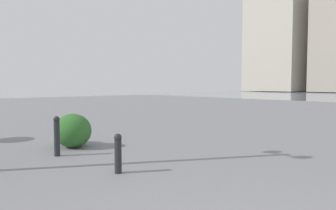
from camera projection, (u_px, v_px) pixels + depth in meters
name	position (u px, v px, depth m)	size (l,w,h in m)	color
building_highrise	(287.00, 2.00, 72.13)	(11.73, 15.99, 38.82)	#B2A899
bollard_near	(118.00, 152.00, 5.53)	(0.13, 0.13, 0.67)	#232328
bollard_mid	(57.00, 135.00, 6.85)	(0.13, 0.13, 0.84)	#232328
shrub_low	(73.00, 131.00, 7.77)	(0.94, 0.85, 0.80)	#2D6628
shrub_round	(70.00, 134.00, 8.23)	(0.62, 0.56, 0.53)	#387533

